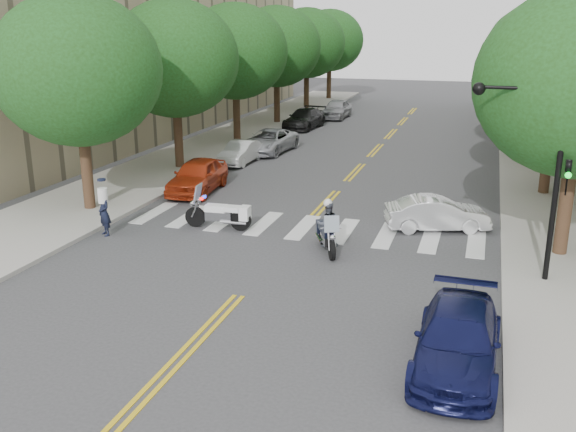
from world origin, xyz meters
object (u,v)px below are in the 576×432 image
at_px(officer_standing, 104,213).
at_px(sedan_blue, 458,340).
at_px(motorcycle_parked, 224,214).
at_px(motorcycle_police, 327,228).
at_px(convertible, 437,214).

distance_m(officer_standing, sedan_blue, 13.71).
relative_size(motorcycle_parked, sedan_blue, 0.57).
distance_m(motorcycle_police, motorcycle_parked, 4.35).
bearing_deg(officer_standing, motorcycle_parked, 62.60).
xyz_separation_m(motorcycle_police, convertible, (3.30, 3.37, -0.19)).
bearing_deg(sedan_blue, motorcycle_parked, 140.22).
relative_size(convertible, sedan_blue, 0.84).
distance_m(motorcycle_parked, sedan_blue, 11.55).
xyz_separation_m(officer_standing, sedan_blue, (12.50, -5.62, -0.19)).
relative_size(officer_standing, sedan_blue, 0.38).
relative_size(officer_standing, convertible, 0.45).
height_order(motorcycle_parked, convertible, motorcycle_parked).
bearing_deg(sedan_blue, convertible, 98.36).
distance_m(motorcycle_police, officer_standing, 7.98).
xyz_separation_m(motorcycle_police, sedan_blue, (4.56, -6.41, -0.16)).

